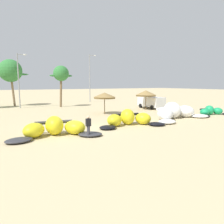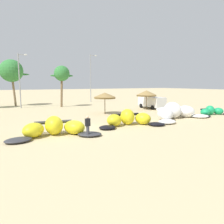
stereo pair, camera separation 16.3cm
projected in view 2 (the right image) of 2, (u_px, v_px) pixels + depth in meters
ground_plane at (75, 130)px, 17.74m from camera, size 260.00×260.00×0.00m
kite_left at (55, 128)px, 15.75m from camera, size 7.02×3.80×1.46m
kite_left_of_center at (129, 119)px, 19.68m from camera, size 6.63×3.70×1.52m
kite_center at (176, 112)px, 23.32m from camera, size 8.37×4.35×1.87m
kite_right_of_center at (212, 111)px, 26.15m from camera, size 5.33×2.59×1.17m
beach_umbrella_near_palms at (105, 96)px, 26.78m from camera, size 2.88×2.88×2.80m
beach_umbrella_outermost at (146, 93)px, 31.28m from camera, size 3.09×3.09×2.93m
parked_van at (151, 102)px, 33.15m from camera, size 2.26×4.84×1.84m
person_by_umbrellas at (88, 126)px, 15.17m from camera, size 0.36×0.24×1.62m
palm_left_of_gap at (11, 71)px, 35.98m from camera, size 5.84×3.90×8.10m
palm_center_left at (62, 74)px, 34.71m from camera, size 3.86×2.57×6.93m
lamppost_west_center at (20, 78)px, 33.17m from camera, size 1.49×0.24×8.67m
lamppost_east_center at (91, 76)px, 44.33m from camera, size 1.64×0.24×10.03m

